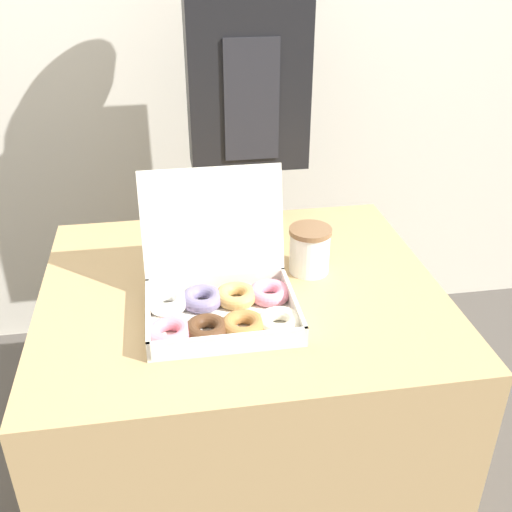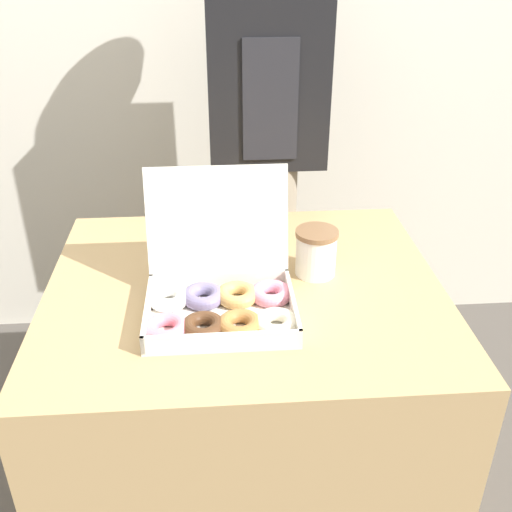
# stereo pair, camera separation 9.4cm
# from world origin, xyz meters

# --- Properties ---
(ground_plane) EXTENTS (14.00, 14.00, 0.00)m
(ground_plane) POSITION_xyz_m (0.00, 0.00, 0.00)
(ground_plane) COLOR #4C4742
(table) EXTENTS (0.92, 0.80, 0.75)m
(table) POSITION_xyz_m (0.00, 0.00, 0.37)
(table) COLOR tan
(table) RESTS_ON ground_plane
(donut_box) EXTENTS (0.35, 0.30, 0.28)m
(donut_box) POSITION_xyz_m (-0.06, -0.11, 0.79)
(donut_box) COLOR white
(donut_box) RESTS_ON table
(coffee_cup) EXTENTS (0.10, 0.10, 0.11)m
(coffee_cup) POSITION_xyz_m (0.17, 0.04, 0.81)
(coffee_cup) COLOR white
(coffee_cup) RESTS_ON table
(person_customer) EXTENTS (0.35, 0.23, 1.61)m
(person_customer) POSITION_xyz_m (0.11, 0.59, 0.93)
(person_customer) COLOR gray
(person_customer) RESTS_ON ground_plane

